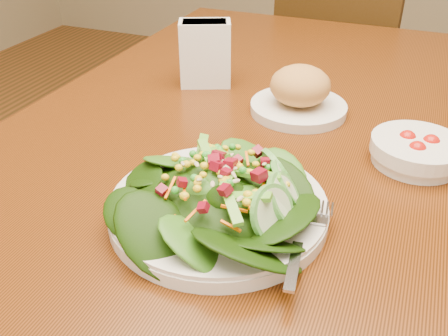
{
  "coord_description": "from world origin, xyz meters",
  "views": [
    {
      "loc": [
        0.21,
        -0.74,
        1.15
      ],
      "look_at": [
        0.01,
        -0.24,
        0.81
      ],
      "focal_mm": 40.0,
      "sensor_mm": 36.0,
      "label": 1
    }
  ],
  "objects": [
    {
      "name": "tomato_bowl",
      "position": [
        0.24,
        -0.02,
        0.77
      ],
      "size": [
        0.14,
        0.14,
        0.05
      ],
      "color": "white",
      "rests_on": "dining_table"
    },
    {
      "name": "napkin_holder",
      "position": [
        -0.18,
        0.14,
        0.82
      ],
      "size": [
        0.11,
        0.09,
        0.13
      ],
      "rotation": [
        0.0,
        0.0,
        0.41
      ],
      "color": "white",
      "rests_on": "dining_table"
    },
    {
      "name": "chair_far",
      "position": [
        -0.04,
        1.01,
        0.5
      ],
      "size": [
        0.5,
        0.5,
        0.94
      ],
      "rotation": [
        0.0,
        0.0,
        2.97
      ],
      "color": "#352008",
      "rests_on": "ground_plane"
    },
    {
      "name": "dining_table",
      "position": [
        0.0,
        0.0,
        0.65
      ],
      "size": [
        0.9,
        1.4,
        0.75
      ],
      "color": "#672D0D",
      "rests_on": "ground_plane"
    },
    {
      "name": "bread_plate",
      "position": [
        0.03,
        0.08,
        0.79
      ],
      "size": [
        0.17,
        0.17,
        0.09
      ],
      "color": "white",
      "rests_on": "dining_table"
    },
    {
      "name": "salad_plate",
      "position": [
        0.02,
        -0.26,
        0.78
      ],
      "size": [
        0.29,
        0.28,
        0.08
      ],
      "rotation": [
        0.0,
        0.0,
        -0.12
      ],
      "color": "white",
      "rests_on": "dining_table"
    }
  ]
}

